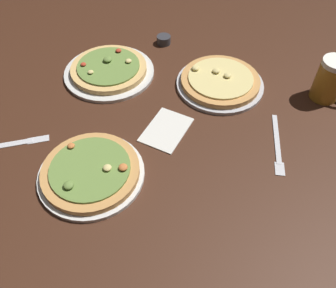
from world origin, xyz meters
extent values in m
cube|color=#3D2114|center=(0.00, 0.00, -0.01)|extent=(2.40, 2.40, 0.03)
cylinder|color=silver|center=(-0.12, -0.19, 0.01)|extent=(0.28, 0.28, 0.01)
cylinder|color=tan|center=(-0.12, -0.19, 0.02)|extent=(0.25, 0.25, 0.02)
cylinder|color=olive|center=(-0.12, -0.19, 0.03)|extent=(0.21, 0.21, 0.01)
ellipsoid|color=olive|center=(-0.12, -0.26, 0.04)|extent=(0.03, 0.03, 0.01)
ellipsoid|color=#DBC67A|center=(-0.08, -0.17, 0.04)|extent=(0.02, 0.02, 0.01)
ellipsoid|color=#C67038|center=(-0.20, -0.16, 0.04)|extent=(0.02, 0.02, 0.01)
ellipsoid|color=#C67038|center=(-0.04, -0.14, 0.04)|extent=(0.02, 0.02, 0.01)
cylinder|color=#B2B2B7|center=(-0.01, 0.32, 0.01)|extent=(0.29, 0.29, 0.01)
cylinder|color=tan|center=(-0.01, 0.32, 0.02)|extent=(0.26, 0.26, 0.02)
cylinder|color=#DBC67A|center=(-0.01, 0.32, 0.03)|extent=(0.21, 0.21, 0.01)
ellipsoid|color=#DBC67A|center=(-0.03, 0.33, 0.04)|extent=(0.02, 0.02, 0.01)
ellipsoid|color=#DBC67A|center=(0.01, 0.33, 0.04)|extent=(0.02, 0.02, 0.01)
ellipsoid|color=#DBC67A|center=(-0.09, 0.31, 0.04)|extent=(0.02, 0.02, 0.01)
cylinder|color=silver|center=(-0.35, 0.17, 0.01)|extent=(0.30, 0.30, 0.01)
cylinder|color=tan|center=(-0.35, 0.17, 0.02)|extent=(0.26, 0.26, 0.02)
cylinder|color=olive|center=(-0.35, 0.17, 0.03)|extent=(0.21, 0.21, 0.01)
ellipsoid|color=#DBC67A|center=(-0.37, 0.11, 0.04)|extent=(0.02, 0.02, 0.01)
ellipsoid|color=olive|center=(-0.37, 0.19, 0.04)|extent=(0.03, 0.03, 0.01)
ellipsoid|color=#B73823|center=(-0.42, 0.13, 0.04)|extent=(0.02, 0.02, 0.01)
ellipsoid|color=#DBC67A|center=(-0.30, 0.22, 0.04)|extent=(0.02, 0.02, 0.01)
ellipsoid|color=#B73823|center=(-0.37, 0.25, 0.04)|extent=(0.02, 0.02, 0.01)
cylinder|color=#B27A23|center=(0.30, 0.45, 0.06)|extent=(0.09, 0.09, 0.12)
cylinder|color=#333338|center=(-0.30, 0.43, 0.02)|extent=(0.05, 0.05, 0.03)
cube|color=silver|center=(-0.04, 0.06, 0.00)|extent=(0.12, 0.16, 0.01)
cube|color=silver|center=(0.24, 0.20, 0.00)|extent=(0.09, 0.18, 0.01)
cube|color=silver|center=(0.29, 0.10, 0.00)|extent=(0.04, 0.05, 0.00)
cube|color=silver|center=(-0.33, -0.17, 0.00)|extent=(0.06, 0.06, 0.00)
camera|label=1|loc=(0.34, -0.53, 0.75)|focal=37.29mm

